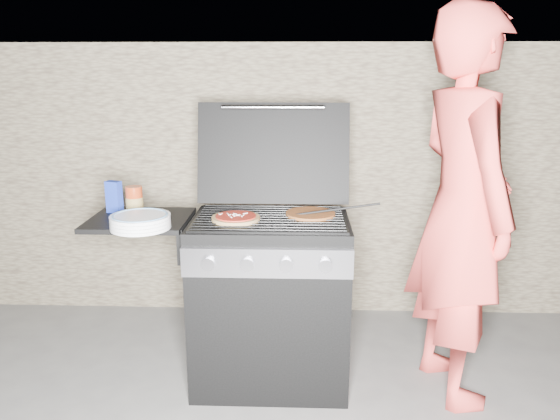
{
  "coord_description": "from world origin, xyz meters",
  "views": [
    {
      "loc": [
        0.15,
        -2.66,
        1.65
      ],
      "look_at": [
        0.05,
        0.0,
        0.95
      ],
      "focal_mm": 35.0,
      "sensor_mm": 36.0,
      "label": 1
    }
  ],
  "objects_px": {
    "pizza_topped": "(236,217)",
    "gas_grill": "(223,300)",
    "sauce_jar": "(134,199)",
    "person": "(462,209)"
  },
  "relations": [
    {
      "from": "pizza_topped",
      "to": "gas_grill",
      "type": "bearing_deg",
      "value": 146.01
    },
    {
      "from": "sauce_jar",
      "to": "person",
      "type": "xyz_separation_m",
      "value": [
        1.68,
        -0.17,
        0.0
      ]
    },
    {
      "from": "gas_grill",
      "to": "sauce_jar",
      "type": "xyz_separation_m",
      "value": [
        -0.48,
        0.12,
        0.52
      ]
    },
    {
      "from": "gas_grill",
      "to": "person",
      "type": "xyz_separation_m",
      "value": [
        1.2,
        -0.04,
        0.52
      ]
    },
    {
      "from": "pizza_topped",
      "to": "sauce_jar",
      "type": "height_order",
      "value": "sauce_jar"
    },
    {
      "from": "sauce_jar",
      "to": "gas_grill",
      "type": "bearing_deg",
      "value": -14.52
    },
    {
      "from": "gas_grill",
      "to": "pizza_topped",
      "type": "distance_m",
      "value": 0.48
    },
    {
      "from": "gas_grill",
      "to": "pizza_topped",
      "type": "height_order",
      "value": "pizza_topped"
    },
    {
      "from": "gas_grill",
      "to": "person",
      "type": "height_order",
      "value": "person"
    },
    {
      "from": "gas_grill",
      "to": "sauce_jar",
      "type": "distance_m",
      "value": 0.71
    }
  ]
}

